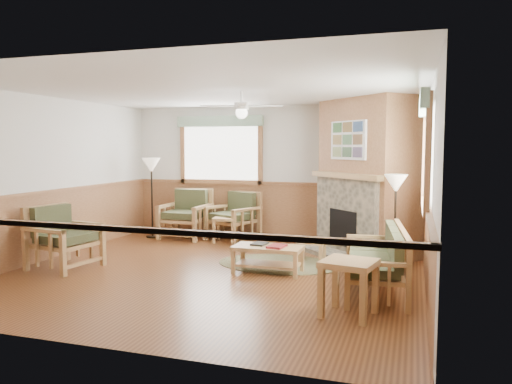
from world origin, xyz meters
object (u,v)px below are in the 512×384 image
(footstool, at_px, (312,251))
(floor_lamp_left, at_px, (152,198))
(end_table_chairs, at_px, (226,230))
(floor_lamp_right, at_px, (395,224))
(armchair_back_left, at_px, (185,214))
(armchair_back_right, at_px, (233,216))
(sofa, at_px, (375,259))
(coffee_table, at_px, (268,260))
(end_table_sofa, at_px, (349,288))
(armchair_left, at_px, (65,237))

(footstool, height_order, floor_lamp_left, floor_lamp_left)
(end_table_chairs, height_order, floor_lamp_right, floor_lamp_right)
(armchair_back_left, xyz_separation_m, armchair_back_right, (0.97, 0.18, -0.02))
(sofa, xyz_separation_m, footstool, (-1.09, 1.33, -0.23))
(coffee_table, height_order, floor_lamp_right, floor_lamp_right)
(armchair_back_left, relative_size, armchair_back_right, 1.04)
(armchair_back_right, height_order, end_table_chairs, armchair_back_right)
(armchair_back_right, relative_size, end_table_sofa, 1.52)
(coffee_table, height_order, footstool, coffee_table)
(footstool, bearing_deg, armchair_back_right, 141.57)
(end_table_chairs, distance_m, footstool, 2.27)
(floor_lamp_right, bearing_deg, armchair_left, -165.78)
(footstool, xyz_separation_m, floor_lamp_left, (-3.59, 1.21, 0.64))
(armchair_left, height_order, coffee_table, armchair_left)
(floor_lamp_right, bearing_deg, footstool, 166.52)
(armchair_back_right, bearing_deg, sofa, -20.48)
(sofa, height_order, coffee_table, sofa)
(armchair_back_right, xyz_separation_m, floor_lamp_right, (3.23, -1.84, 0.26))
(armchair_back_right, height_order, coffee_table, armchair_back_right)
(armchair_back_right, height_order, footstool, armchair_back_right)
(coffee_table, xyz_separation_m, end_table_chairs, (-1.47, 2.05, 0.04))
(armchair_back_right, distance_m, end_table_sofa, 4.86)
(end_table_sofa, height_order, floor_lamp_left, floor_lamp_left)
(armchair_back_left, xyz_separation_m, floor_lamp_right, (4.20, -1.66, 0.24))
(sofa, height_order, end_table_sofa, sofa)
(end_table_sofa, bearing_deg, footstool, 110.41)
(armchair_left, height_order, footstool, armchair_left)
(armchair_left, relative_size, footstool, 2.25)
(end_table_sofa, relative_size, floor_lamp_left, 0.38)
(armchair_back_left, relative_size, coffee_table, 0.98)
(armchair_back_left, height_order, end_table_sofa, armchair_back_left)
(armchair_left, bearing_deg, armchair_back_left, -3.46)
(armchair_left, relative_size, floor_lamp_right, 0.65)
(sofa, xyz_separation_m, floor_lamp_left, (-4.68, 2.54, 0.41))
(armchair_back_right, xyz_separation_m, floor_lamp_left, (-1.66, -0.32, 0.35))
(armchair_back_right, bearing_deg, coffee_table, -36.16)
(coffee_table, distance_m, footstool, 1.01)
(floor_lamp_right, bearing_deg, coffee_table, -162.10)
(armchair_back_right, distance_m, footstool, 2.48)
(armchair_back_left, height_order, armchair_left, armchair_back_left)
(floor_lamp_left, bearing_deg, floor_lamp_right, -17.33)
(armchair_back_left, distance_m, floor_lamp_left, 0.78)
(sofa, relative_size, armchair_left, 1.86)
(coffee_table, height_order, end_table_sofa, end_table_sofa)
(armchair_back_left, bearing_deg, armchair_left, -101.56)
(armchair_left, bearing_deg, floor_lamp_left, 10.01)
(coffee_table, distance_m, end_table_sofa, 2.06)
(footstool, relative_size, floor_lamp_left, 0.26)
(armchair_left, bearing_deg, sofa, -78.10)
(armchair_back_right, relative_size, footstool, 2.21)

